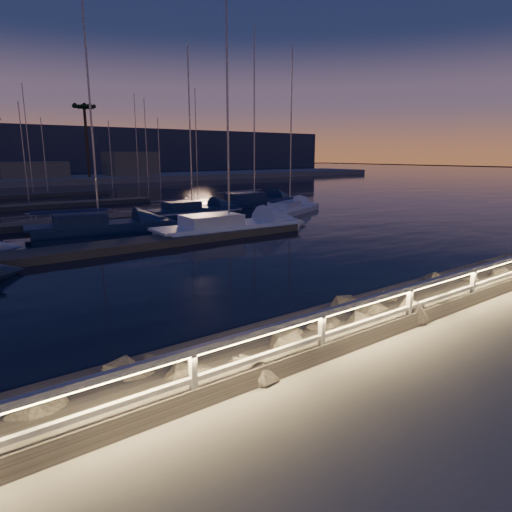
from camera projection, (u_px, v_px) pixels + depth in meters
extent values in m
plane|color=gray|center=(382.00, 336.00, 10.64)|extent=(400.00, 400.00, 0.00)
cube|color=gray|center=(488.00, 382.00, 8.72)|extent=(240.00, 5.00, 0.20)
cube|color=slate|center=(334.00, 329.00, 11.87)|extent=(240.00, 3.45, 1.29)
plane|color=black|center=(379.00, 383.00, 10.90)|extent=(400.00, 400.00, 0.00)
cube|color=silver|center=(193.00, 379.00, 7.59)|extent=(0.11, 0.11, 1.00)
cube|color=silver|center=(322.00, 336.00, 9.35)|extent=(0.11, 0.11, 1.00)
cube|color=silver|center=(409.00, 307.00, 11.12)|extent=(0.11, 0.11, 1.00)
cube|color=silver|center=(472.00, 286.00, 12.89)|extent=(0.11, 0.11, 1.00)
cube|color=silver|center=(384.00, 295.00, 10.42)|extent=(44.00, 0.12, 0.12)
cube|color=silver|center=(383.00, 316.00, 10.53)|extent=(44.00, 0.09, 0.09)
cube|color=#FBD671|center=(385.00, 299.00, 10.42)|extent=(44.00, 0.04, 0.03)
sphere|color=slate|center=(123.00, 382.00, 9.29)|extent=(0.88, 0.88, 0.88)
sphere|color=slate|center=(470.00, 275.00, 17.48)|extent=(1.07, 1.07, 1.07)
sphere|color=slate|center=(512.00, 262.00, 19.72)|extent=(0.77, 0.77, 0.77)
sphere|color=slate|center=(288.00, 343.00, 10.71)|extent=(0.80, 0.80, 0.80)
sphere|color=slate|center=(484.00, 273.00, 17.51)|extent=(1.03, 1.03, 1.03)
cube|color=#5A524A|center=(124.00, 246.00, 23.17)|extent=(22.00, 2.00, 0.40)
cube|color=#5A524A|center=(68.00, 223.00, 30.95)|extent=(22.00, 2.00, 0.40)
cube|color=#5A524A|center=(30.00, 207.00, 40.28)|extent=(22.00, 2.00, 0.40)
cube|color=#5A524A|center=(6.00, 197.00, 49.62)|extent=(22.00, 2.00, 0.40)
cube|color=gray|center=(33.00, 172.00, 73.40)|extent=(10.00, 6.00, 3.00)
cube|color=gray|center=(130.00, 165.00, 81.87)|extent=(8.00, 7.00, 4.60)
cylinder|color=brown|center=(87.00, 141.00, 74.71)|extent=(0.44, 0.44, 11.50)
cube|color=navy|center=(100.00, 229.00, 28.41)|extent=(8.11, 3.82, 0.56)
cube|color=navy|center=(99.00, 224.00, 28.33)|extent=(8.69, 3.54, 0.15)
cube|color=navy|center=(80.00, 219.00, 27.76)|extent=(3.30, 2.41, 0.66)
cylinder|color=#A6A6AB|center=(90.00, 108.00, 26.83)|extent=(0.12, 0.12, 13.53)
cylinder|color=#A6A6AB|center=(70.00, 211.00, 27.40)|extent=(4.82, 0.87, 0.08)
cube|color=white|center=(229.00, 231.00, 27.91)|extent=(8.85, 3.33, 0.58)
cube|color=white|center=(229.00, 225.00, 27.83)|extent=(9.56, 2.93, 0.16)
cube|color=white|center=(212.00, 220.00, 27.08)|extent=(3.49, 2.34, 0.69)
cylinder|color=#A6A6AB|center=(227.00, 92.00, 26.15)|extent=(0.13, 0.13, 15.14)
cylinder|color=#A6A6AB|center=(202.00, 212.00, 26.63)|extent=(5.45, 0.35, 0.08)
cube|color=navy|center=(193.00, 212.00, 36.75)|extent=(7.06, 2.54, 0.50)
cube|color=navy|center=(192.00, 208.00, 36.68)|extent=(7.64, 2.20, 0.14)
cube|color=navy|center=(182.00, 205.00, 36.01)|extent=(2.77, 1.83, 0.60)
cylinder|color=#A6A6AB|center=(190.00, 129.00, 35.33)|extent=(0.11, 0.11, 12.15)
cylinder|color=#A6A6AB|center=(176.00, 200.00, 35.62)|extent=(4.37, 0.20, 0.07)
cube|color=white|center=(290.00, 211.00, 37.53)|extent=(7.40, 5.01, 0.47)
cube|color=white|center=(290.00, 207.00, 37.46)|extent=(7.80, 4.92, 0.13)
cube|color=white|center=(285.00, 205.00, 36.56)|extent=(3.22, 2.72, 0.56)
cylinder|color=#A6A6AB|center=(291.00, 129.00, 36.10)|extent=(0.10, 0.10, 12.25)
cylinder|color=#A6A6AB|center=(282.00, 200.00, 36.05)|extent=(4.06, 1.85, 0.07)
cube|color=navy|center=(254.00, 203.00, 43.37)|extent=(9.00, 4.05, 0.58)
cube|color=navy|center=(254.00, 199.00, 43.29)|extent=(9.66, 3.71, 0.16)
cube|color=navy|center=(245.00, 196.00, 42.38)|extent=(3.64, 2.61, 0.69)
cylinder|color=#A6A6AB|center=(254.00, 116.00, 41.61)|extent=(0.13, 0.13, 15.08)
cylinder|color=#A6A6AB|center=(240.00, 191.00, 41.84)|extent=(5.39, 0.82, 0.08)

